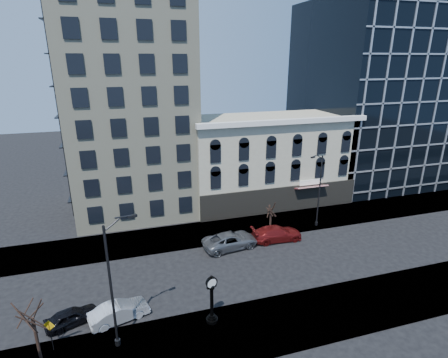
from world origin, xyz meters
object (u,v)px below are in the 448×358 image
object	(u,v)px
street_lamp_near	(118,249)
car_near_a	(72,316)
warning_sign	(50,330)
street_clock	(212,301)
car_near_b	(119,312)

from	to	relation	value
street_lamp_near	car_near_a	world-z (taller)	street_lamp_near
street_lamp_near	warning_sign	xyz separation A→B (m)	(-5.03, 0.58, -5.80)
street_clock	street_lamp_near	distance (m)	8.51
street_clock	car_near_a	xyz separation A→B (m)	(-10.40, 2.97, -1.33)
street_clock	car_near_b	size ratio (longest dim) A/B	0.91
car_near_a	street_lamp_near	bearing A→B (deg)	-147.16
street_clock	street_lamp_near	world-z (taller)	street_lamp_near
car_near_b	car_near_a	bearing A→B (deg)	64.18
street_clock	car_near_a	size ratio (longest dim) A/B	1.06
warning_sign	car_near_a	distance (m)	2.97
warning_sign	car_near_a	world-z (taller)	warning_sign
street_lamp_near	warning_sign	bearing A→B (deg)	156.18
warning_sign	street_lamp_near	bearing A→B (deg)	16.76
street_clock	car_near_a	world-z (taller)	street_clock
street_clock	street_lamp_near	xyz separation A→B (m)	(-6.35, -0.15, 5.66)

